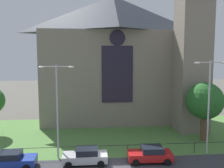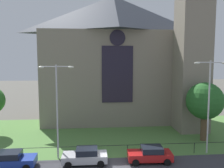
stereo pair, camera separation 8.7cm
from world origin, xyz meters
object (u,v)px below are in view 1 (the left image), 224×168
(streetlamp_near, at_px, (57,101))
(church_building, at_px, (118,57))
(parked_car_red, at_px, (150,154))
(parked_car_blue, at_px, (11,160))
(tree_right_near, at_px, (205,101))
(parked_car_silver, at_px, (85,156))
(streetlamp_far, at_px, (209,96))

(streetlamp_near, bearing_deg, church_building, 63.33)
(parked_car_red, bearing_deg, parked_car_blue, 3.54)
(church_building, height_order, parked_car_blue, church_building)
(tree_right_near, xyz_separation_m, parked_car_blue, (-20.80, -5.52, -4.07))
(streetlamp_near, height_order, parked_car_silver, streetlamp_near)
(tree_right_near, distance_m, parked_car_blue, 21.90)
(church_building, distance_m, streetlamp_near, 17.84)
(parked_car_silver, bearing_deg, streetlamp_near, -27.45)
(church_building, height_order, streetlamp_near, church_building)
(church_building, height_order, tree_right_near, church_building)
(church_building, relative_size, streetlamp_far, 2.68)
(streetlamp_far, height_order, parked_car_blue, streetlamp_far)
(church_building, xyz_separation_m, streetlamp_far, (7.62, -15.44, -4.23))
(church_building, distance_m, parked_car_silver, 20.02)
(tree_right_near, distance_m, streetlamp_near, 17.32)
(church_building, relative_size, parked_car_red, 6.08)
(tree_right_near, distance_m, streetlamp_far, 4.27)
(church_building, bearing_deg, parked_car_blue, -124.28)
(streetlamp_far, bearing_deg, streetlamp_near, 180.00)
(parked_car_red, bearing_deg, streetlamp_near, -7.01)
(tree_right_near, bearing_deg, parked_car_red, -146.12)
(streetlamp_near, distance_m, parked_car_blue, 6.66)
(streetlamp_near, bearing_deg, parked_car_red, -9.67)
(church_building, xyz_separation_m, parked_car_blue, (-11.69, -17.16, -9.53))
(parked_car_silver, bearing_deg, parked_car_blue, 2.75)
(parked_car_red, bearing_deg, tree_right_near, -143.46)
(parked_car_silver, distance_m, parked_car_red, 6.21)
(streetlamp_far, xyz_separation_m, parked_car_blue, (-19.31, -1.72, -5.29))
(tree_right_near, relative_size, parked_car_silver, 1.69)
(tree_right_near, height_order, parked_car_silver, tree_right_near)
(tree_right_near, relative_size, parked_car_red, 1.66)
(streetlamp_near, xyz_separation_m, parked_car_silver, (2.72, -1.43, -5.09))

